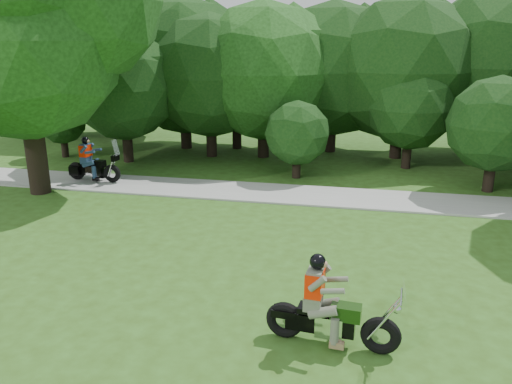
{
  "coord_description": "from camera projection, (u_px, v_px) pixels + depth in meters",
  "views": [
    {
      "loc": [
        0.19,
        -8.01,
        4.98
      ],
      "look_at": [
        -2.35,
        3.85,
        1.32
      ],
      "focal_mm": 35.0,
      "sensor_mm": 36.0,
      "label": 1
    }
  ],
  "objects": [
    {
      "name": "ground",
      "position": [
        339.0,
        330.0,
        8.97
      ],
      "size": [
        100.0,
        100.0,
        0.0
      ],
      "primitive_type": "plane",
      "color": "#304E16",
      "rests_on": "ground"
    },
    {
      "name": "walkway",
      "position": [
        352.0,
        198.0,
        16.45
      ],
      "size": [
        60.0,
        2.2,
        0.06
      ],
      "primitive_type": "cube",
      "color": "gray",
      "rests_on": "ground"
    },
    {
      "name": "tree_line",
      "position": [
        360.0,
        73.0,
        21.75
      ],
      "size": [
        38.57,
        11.64,
        7.47
      ],
      "color": "black",
      "rests_on": "ground"
    },
    {
      "name": "big_tree_west",
      "position": [
        24.0,
        16.0,
        15.83
      ],
      "size": [
        8.64,
        6.56,
        9.96
      ],
      "color": "black",
      "rests_on": "ground"
    },
    {
      "name": "chopper_motorcycle",
      "position": [
        325.0,
        312.0,
        8.4
      ],
      "size": [
        2.31,
        0.66,
        1.65
      ],
      "rotation": [
        0.0,
        0.0,
        -0.09
      ],
      "color": "black",
      "rests_on": "ground"
    },
    {
      "name": "touring_motorcycle",
      "position": [
        90.0,
        165.0,
        18.23
      ],
      "size": [
        2.15,
        0.68,
        1.64
      ],
      "rotation": [
        0.0,
        0.0,
        -0.06
      ],
      "color": "black",
      "rests_on": "walkway"
    }
  ]
}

